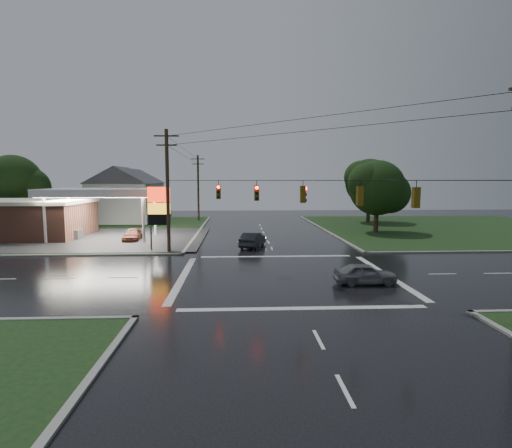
{
  "coord_description": "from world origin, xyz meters",
  "views": [
    {
      "loc": [
        -3.33,
        -26.61,
        6.49
      ],
      "look_at": [
        -1.79,
        5.3,
        3.0
      ],
      "focal_mm": 28.0,
      "sensor_mm": 36.0,
      "label": 1
    }
  ],
  "objects_px": {
    "house_near": "(123,194)",
    "tree_ne_near": "(378,188)",
    "car_crossing": "(365,274)",
    "utility_pole_nw": "(168,189)",
    "tree_ne_far": "(370,183)",
    "house_far": "(136,192)",
    "tree_nw_behind": "(15,183)",
    "gas_station": "(40,215)",
    "car_north": "(253,240)",
    "car_pump": "(133,235)",
    "pylon_sign": "(159,207)",
    "utility_pole_n": "(198,187)"
  },
  "relations": [
    {
      "from": "car_north",
      "to": "car_pump",
      "type": "distance_m",
      "value": 13.66
    },
    {
      "from": "car_crossing",
      "to": "car_pump",
      "type": "height_order",
      "value": "car_crossing"
    },
    {
      "from": "tree_ne_far",
      "to": "tree_nw_behind",
      "type": "bearing_deg",
      "value": -175.51
    },
    {
      "from": "house_far",
      "to": "pylon_sign",
      "type": "bearing_deg",
      "value": -73.02
    },
    {
      "from": "utility_pole_n",
      "to": "house_near",
      "type": "relative_size",
      "value": 0.95
    },
    {
      "from": "tree_nw_behind",
      "to": "car_pump",
      "type": "relative_size",
      "value": 2.45
    },
    {
      "from": "tree_ne_near",
      "to": "tree_ne_far",
      "type": "xyz_separation_m",
      "value": [
        3.01,
        12.0,
        0.62
      ]
    },
    {
      "from": "tree_nw_behind",
      "to": "car_crossing",
      "type": "relative_size",
      "value": 2.57
    },
    {
      "from": "house_near",
      "to": "tree_ne_far",
      "type": "xyz_separation_m",
      "value": [
        38.1,
        -2.01,
        1.77
      ]
    },
    {
      "from": "gas_station",
      "to": "tree_ne_near",
      "type": "bearing_deg",
      "value": 3.3
    },
    {
      "from": "house_near",
      "to": "car_north",
      "type": "relative_size",
      "value": 2.48
    },
    {
      "from": "car_north",
      "to": "car_crossing",
      "type": "distance_m",
      "value": 15.71
    },
    {
      "from": "utility_pole_nw",
      "to": "tree_ne_near",
      "type": "bearing_deg",
      "value": 27.86
    },
    {
      "from": "car_pump",
      "to": "tree_nw_behind",
      "type": "bearing_deg",
      "value": 142.03
    },
    {
      "from": "pylon_sign",
      "to": "house_far",
      "type": "bearing_deg",
      "value": 106.98
    },
    {
      "from": "house_near",
      "to": "tree_ne_near",
      "type": "xyz_separation_m",
      "value": [
        35.09,
        -14.01,
        1.16
      ]
    },
    {
      "from": "utility_pole_n",
      "to": "tree_ne_near",
      "type": "bearing_deg",
      "value": -34.1
    },
    {
      "from": "gas_station",
      "to": "house_far",
      "type": "bearing_deg",
      "value": 82.5
    },
    {
      "from": "pylon_sign",
      "to": "house_near",
      "type": "bearing_deg",
      "value": 112.28
    },
    {
      "from": "house_far",
      "to": "house_near",
      "type": "bearing_deg",
      "value": -85.24
    },
    {
      "from": "utility_pole_nw",
      "to": "tree_ne_far",
      "type": "relative_size",
      "value": 1.12
    },
    {
      "from": "house_far",
      "to": "tree_nw_behind",
      "type": "height_order",
      "value": "tree_nw_behind"
    },
    {
      "from": "gas_station",
      "to": "pylon_sign",
      "type": "bearing_deg",
      "value": -31.22
    },
    {
      "from": "pylon_sign",
      "to": "utility_pole_n",
      "type": "xyz_separation_m",
      "value": [
        1.0,
        27.5,
        1.46
      ]
    },
    {
      "from": "house_near",
      "to": "tree_ne_near",
      "type": "bearing_deg",
      "value": -21.76
    },
    {
      "from": "gas_station",
      "to": "tree_ne_far",
      "type": "relative_size",
      "value": 2.67
    },
    {
      "from": "utility_pole_nw",
      "to": "car_pump",
      "type": "xyz_separation_m",
      "value": [
        -5.11,
        7.16,
        -5.13
      ]
    },
    {
      "from": "utility_pole_n",
      "to": "tree_ne_far",
      "type": "xyz_separation_m",
      "value": [
        26.65,
        -4.01,
        0.71
      ]
    },
    {
      "from": "car_north",
      "to": "tree_nw_behind",
      "type": "bearing_deg",
      "value": -11.37
    },
    {
      "from": "car_north",
      "to": "car_pump",
      "type": "height_order",
      "value": "car_north"
    },
    {
      "from": "car_crossing",
      "to": "car_pump",
      "type": "relative_size",
      "value": 0.95
    },
    {
      "from": "house_near",
      "to": "tree_ne_far",
      "type": "height_order",
      "value": "tree_ne_far"
    },
    {
      "from": "tree_ne_far",
      "to": "car_crossing",
      "type": "distance_m",
      "value": 38.82
    },
    {
      "from": "tree_nw_behind",
      "to": "tree_ne_near",
      "type": "bearing_deg",
      "value": -9.47
    },
    {
      "from": "house_far",
      "to": "tree_nw_behind",
      "type": "distance_m",
      "value": 21.65
    },
    {
      "from": "house_far",
      "to": "car_north",
      "type": "distance_m",
      "value": 41.48
    },
    {
      "from": "utility_pole_nw",
      "to": "utility_pole_n",
      "type": "relative_size",
      "value": 1.05
    },
    {
      "from": "house_near",
      "to": "tree_nw_behind",
      "type": "relative_size",
      "value": 1.1
    },
    {
      "from": "house_near",
      "to": "car_crossing",
      "type": "relative_size",
      "value": 2.84
    },
    {
      "from": "car_pump",
      "to": "car_crossing",
      "type": "bearing_deg",
      "value": -47.8
    },
    {
      "from": "utility_pole_nw",
      "to": "car_pump",
      "type": "relative_size",
      "value": 2.7
    },
    {
      "from": "gas_station",
      "to": "car_north",
      "type": "bearing_deg",
      "value": -18.02
    },
    {
      "from": "pylon_sign",
      "to": "car_crossing",
      "type": "xyz_separation_m",
      "value": [
        15.23,
        -12.87,
        -3.35
      ]
    },
    {
      "from": "gas_station",
      "to": "car_north",
      "type": "distance_m",
      "value": 25.18
    },
    {
      "from": "gas_station",
      "to": "tree_ne_near",
      "type": "distance_m",
      "value": 40.0
    },
    {
      "from": "tree_ne_near",
      "to": "car_crossing",
      "type": "distance_m",
      "value": 26.57
    },
    {
      "from": "house_far",
      "to": "tree_ne_far",
      "type": "xyz_separation_m",
      "value": [
        39.1,
        -14.01,
        1.77
      ]
    },
    {
      "from": "car_pump",
      "to": "tree_ne_near",
      "type": "bearing_deg",
      "value": 7.26
    },
    {
      "from": "tree_nw_behind",
      "to": "tree_ne_near",
      "type": "height_order",
      "value": "tree_nw_behind"
    },
    {
      "from": "tree_ne_far",
      "to": "tree_ne_near",
      "type": "bearing_deg",
      "value": -104.07
    }
  ]
}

